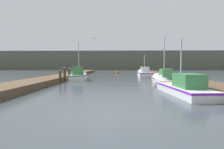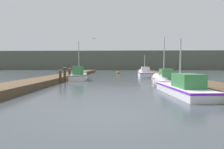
{
  "view_description": "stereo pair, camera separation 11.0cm",
  "coord_description": "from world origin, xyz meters",
  "px_view_note": "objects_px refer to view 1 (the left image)",
  "views": [
    {
      "loc": [
        0.3,
        -5.44,
        1.68
      ],
      "look_at": [
        -0.22,
        12.88,
        0.66
      ],
      "focal_mm": 28.0,
      "sensor_mm": 36.0,
      "label": 1
    },
    {
      "loc": [
        0.41,
        -5.44,
        1.68
      ],
      "look_at": [
        -0.22,
        12.88,
        0.66
      ],
      "focal_mm": 28.0,
      "sensor_mm": 36.0,
      "label": 2
    }
  ],
  "objects_px": {
    "mooring_piling_3": "(78,72)",
    "fishing_boat_0": "(178,86)",
    "mooring_piling_0": "(69,74)",
    "mooring_piling_2": "(65,74)",
    "fishing_boat_1": "(163,80)",
    "channel_buoy": "(117,73)",
    "fishing_boat_3": "(144,74)",
    "mooring_piling_1": "(60,76)",
    "seagull_lead": "(94,38)",
    "fishing_boat_2": "(79,76)"
  },
  "relations": [
    {
      "from": "fishing_boat_3",
      "to": "seagull_lead",
      "type": "bearing_deg",
      "value": -147.67
    },
    {
      "from": "mooring_piling_0",
      "to": "mooring_piling_3",
      "type": "xyz_separation_m",
      "value": [
        0.14,
        3.87,
        0.04
      ]
    },
    {
      "from": "mooring_piling_1",
      "to": "seagull_lead",
      "type": "xyz_separation_m",
      "value": [
        2.56,
        4.72,
        4.21
      ]
    },
    {
      "from": "mooring_piling_0",
      "to": "mooring_piling_1",
      "type": "bearing_deg",
      "value": -87.03
    },
    {
      "from": "mooring_piling_3",
      "to": "mooring_piling_2",
      "type": "bearing_deg",
      "value": -89.82
    },
    {
      "from": "mooring_piling_0",
      "to": "channel_buoy",
      "type": "relative_size",
      "value": 1.21
    },
    {
      "from": "seagull_lead",
      "to": "channel_buoy",
      "type": "bearing_deg",
      "value": 10.96
    },
    {
      "from": "fishing_boat_3",
      "to": "mooring_piling_1",
      "type": "xyz_separation_m",
      "value": [
        -9.12,
        -8.37,
        0.16
      ]
    },
    {
      "from": "channel_buoy",
      "to": "mooring_piling_0",
      "type": "bearing_deg",
      "value": -113.95
    },
    {
      "from": "fishing_boat_0",
      "to": "fishing_boat_1",
      "type": "relative_size",
      "value": 1.2
    },
    {
      "from": "channel_buoy",
      "to": "seagull_lead",
      "type": "height_order",
      "value": "seagull_lead"
    },
    {
      "from": "fishing_boat_0",
      "to": "mooring_piling_2",
      "type": "distance_m",
      "value": 11.47
    },
    {
      "from": "mooring_piling_2",
      "to": "fishing_boat_1",
      "type": "bearing_deg",
      "value": -16.72
    },
    {
      "from": "mooring_piling_1",
      "to": "mooring_piling_3",
      "type": "relative_size",
      "value": 0.88
    },
    {
      "from": "fishing_boat_2",
      "to": "mooring_piling_0",
      "type": "height_order",
      "value": "fishing_boat_2"
    },
    {
      "from": "fishing_boat_3",
      "to": "mooring_piling_3",
      "type": "relative_size",
      "value": 4.16
    },
    {
      "from": "mooring_piling_0",
      "to": "mooring_piling_2",
      "type": "relative_size",
      "value": 0.91
    },
    {
      "from": "fishing_boat_3",
      "to": "mooring_piling_2",
      "type": "distance_m",
      "value": 11.45
    },
    {
      "from": "fishing_boat_2",
      "to": "mooring_piling_3",
      "type": "bearing_deg",
      "value": 98.82
    },
    {
      "from": "fishing_boat_2",
      "to": "seagull_lead",
      "type": "bearing_deg",
      "value": 33.87
    },
    {
      "from": "fishing_boat_3",
      "to": "fishing_boat_1",
      "type": "bearing_deg",
      "value": -86.11
    },
    {
      "from": "fishing_boat_2",
      "to": "mooring_piling_3",
      "type": "relative_size",
      "value": 3.43
    },
    {
      "from": "fishing_boat_0",
      "to": "mooring_piling_0",
      "type": "distance_m",
      "value": 13.17
    },
    {
      "from": "fishing_boat_2",
      "to": "mooring_piling_3",
      "type": "xyz_separation_m",
      "value": [
        -1.07,
        4.29,
        0.23
      ]
    },
    {
      "from": "mooring_piling_2",
      "to": "fishing_boat_3",
      "type": "bearing_deg",
      "value": 36.89
    },
    {
      "from": "mooring_piling_1",
      "to": "seagull_lead",
      "type": "height_order",
      "value": "seagull_lead"
    },
    {
      "from": "fishing_boat_1",
      "to": "mooring_piling_1",
      "type": "xyz_separation_m",
      "value": [
        -9.24,
        1.29,
        0.21
      ]
    },
    {
      "from": "mooring_piling_3",
      "to": "fishing_boat_2",
      "type": "bearing_deg",
      "value": -75.96
    },
    {
      "from": "mooring_piling_3",
      "to": "fishing_boat_0",
      "type": "bearing_deg",
      "value": -55.53
    },
    {
      "from": "fishing_boat_2",
      "to": "mooring_piling_2",
      "type": "relative_size",
      "value": 3.35
    },
    {
      "from": "mooring_piling_0",
      "to": "fishing_boat_1",
      "type": "bearing_deg",
      "value": -28.69
    },
    {
      "from": "fishing_boat_0",
      "to": "fishing_boat_1",
      "type": "height_order",
      "value": "fishing_boat_1"
    },
    {
      "from": "mooring_piling_3",
      "to": "mooring_piling_1",
      "type": "bearing_deg",
      "value": -89.57
    },
    {
      "from": "fishing_boat_1",
      "to": "mooring_piling_3",
      "type": "xyz_separation_m",
      "value": [
        -9.29,
        9.04,
        0.3
      ]
    },
    {
      "from": "fishing_boat_2",
      "to": "fishing_boat_0",
      "type": "bearing_deg",
      "value": -53.38
    },
    {
      "from": "channel_buoy",
      "to": "seagull_lead",
      "type": "distance_m",
      "value": 13.0
    },
    {
      "from": "mooring_piling_2",
      "to": "mooring_piling_3",
      "type": "distance_m",
      "value": 6.25
    },
    {
      "from": "fishing_boat_0",
      "to": "mooring_piling_2",
      "type": "xyz_separation_m",
      "value": [
        -9.08,
        7.0,
        0.35
      ]
    },
    {
      "from": "mooring_piling_0",
      "to": "channel_buoy",
      "type": "height_order",
      "value": "mooring_piling_0"
    },
    {
      "from": "fishing_boat_1",
      "to": "channel_buoy",
      "type": "distance_m",
      "value": 18.2
    },
    {
      "from": "fishing_boat_0",
      "to": "mooring_piling_1",
      "type": "height_order",
      "value": "fishing_boat_0"
    },
    {
      "from": "channel_buoy",
      "to": "fishing_boat_1",
      "type": "bearing_deg",
      "value": -77.86
    },
    {
      "from": "mooring_piling_1",
      "to": "fishing_boat_1",
      "type": "bearing_deg",
      "value": -7.93
    },
    {
      "from": "fishing_boat_0",
      "to": "fishing_boat_1",
      "type": "xyz_separation_m",
      "value": [
        0.2,
        4.21,
        0.03
      ]
    },
    {
      "from": "mooring_piling_0",
      "to": "mooring_piling_2",
      "type": "height_order",
      "value": "mooring_piling_2"
    },
    {
      "from": "fishing_boat_0",
      "to": "mooring_piling_3",
      "type": "height_order",
      "value": "fishing_boat_0"
    },
    {
      "from": "seagull_lead",
      "to": "fishing_boat_3",
      "type": "bearing_deg",
      "value": -36.31
    },
    {
      "from": "fishing_boat_3",
      "to": "seagull_lead",
      "type": "distance_m",
      "value": 8.69
    },
    {
      "from": "mooring_piling_0",
      "to": "mooring_piling_1",
      "type": "relative_size",
      "value": 1.07
    },
    {
      "from": "mooring_piling_0",
      "to": "seagull_lead",
      "type": "bearing_deg",
      "value": 16.87
    }
  ]
}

